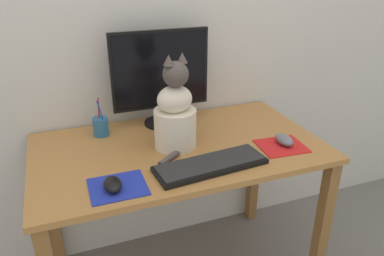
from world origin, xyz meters
TOP-DOWN VIEW (x-y plane):
  - wall_back at (0.00, 0.37)m, footprint 7.00×0.04m
  - desk at (0.00, 0.00)m, footprint 1.20×0.68m
  - monitor at (0.00, 0.24)m, footprint 0.45×0.17m
  - keyboard at (0.06, -0.21)m, footprint 0.44×0.18m
  - mousepad_left at (-0.30, -0.22)m, footprint 0.20×0.17m
  - mousepad_right at (0.40, -0.16)m, footprint 0.20×0.18m
  - computer_mouse_left at (-0.32, -0.23)m, footprint 0.06×0.10m
  - computer_mouse_right at (0.42, -0.15)m, footprint 0.06×0.10m
  - cat at (-0.01, 0.00)m, footprint 0.22×0.27m
  - pen_cup at (-0.29, 0.22)m, footprint 0.07×0.07m

SIDE VIEW (x-z plane):
  - desk at x=0.00m, z-range 0.26..1.00m
  - mousepad_left at x=-0.30m, z-range 0.74..0.74m
  - mousepad_right at x=0.40m, z-range 0.74..0.74m
  - keyboard at x=0.06m, z-range 0.74..0.76m
  - computer_mouse_left at x=-0.32m, z-range 0.74..0.78m
  - computer_mouse_right at x=0.42m, z-range 0.74..0.78m
  - pen_cup at x=-0.29m, z-range 0.70..0.87m
  - cat at x=-0.01m, z-range 0.69..1.08m
  - monitor at x=0.00m, z-range 0.76..1.20m
  - wall_back at x=0.00m, z-range 0.00..2.50m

